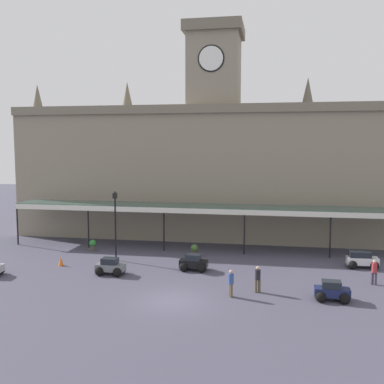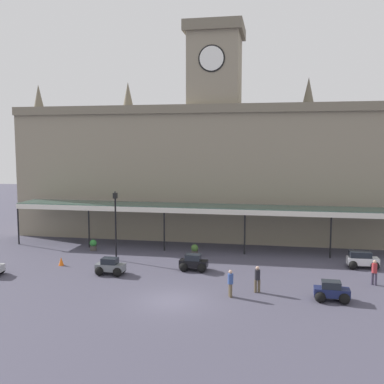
{
  "view_description": "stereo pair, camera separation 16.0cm",
  "coord_description": "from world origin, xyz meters",
  "views": [
    {
      "loc": [
        5.63,
        -24.81,
        9.17
      ],
      "look_at": [
        0.0,
        6.5,
        5.79
      ],
      "focal_mm": 41.55,
      "sensor_mm": 36.0,
      "label": 1
    },
    {
      "loc": [
        5.78,
        -24.78,
        9.17
      ],
      "look_at": [
        0.0,
        6.5,
        5.79
      ],
      "focal_mm": 41.55,
      "sensor_mm": 36.0,
      "label": 2
    }
  ],
  "objects": [
    {
      "name": "victorian_lamppost",
      "position": [
        -6.48,
        8.23,
        3.4
      ],
      "size": [
        0.3,
        0.3,
        5.55
      ],
      "color": "black",
      "rests_on": "ground"
    },
    {
      "name": "entrance_canopy",
      "position": [
        0.0,
        13.32,
        3.72
      ],
      "size": [
        34.87,
        3.26,
        3.86
      ],
      "color": "#38564C",
      "rests_on": "ground"
    },
    {
      "name": "station_building",
      "position": [
        0.0,
        18.75,
        7.07
      ],
      "size": [
        39.26,
        6.42,
        20.57
      ],
      "color": "gray",
      "rests_on": "ground"
    },
    {
      "name": "car_navy_sedan",
      "position": [
        9.27,
        1.7,
        0.5
      ],
      "size": [
        2.08,
        1.56,
        1.19
      ],
      "color": "#19214C",
      "rests_on": "ground"
    },
    {
      "name": "planter_forecourt_centre",
      "position": [
        -9.59,
        10.98,
        0.49
      ],
      "size": [
        0.6,
        0.6,
        0.96
      ],
      "color": "#47423D",
      "rests_on": "ground"
    },
    {
      "name": "car_grey_sedan",
      "position": [
        -5.52,
        4.44,
        0.5
      ],
      "size": [
        2.07,
        1.55,
        1.19
      ],
      "color": "slate",
      "rests_on": "ground"
    },
    {
      "name": "planter_by_canopy",
      "position": [
        -0.56,
        10.76,
        0.49
      ],
      "size": [
        0.6,
        0.6,
        0.96
      ],
      "color": "#47423D",
      "rests_on": "ground"
    },
    {
      "name": "ground_plane",
      "position": [
        0.0,
        0.0,
        0.0
      ],
      "size": [
        140.0,
        140.0,
        0.0
      ],
      "primitive_type": "plane",
      "color": "#454253"
    },
    {
      "name": "car_black_sedan",
      "position": [
        0.11,
        6.52,
        0.5
      ],
      "size": [
        2.07,
        1.55,
        1.19
      ],
      "color": "black",
      "rests_on": "ground"
    },
    {
      "name": "pedestrian_beside_cars",
      "position": [
        12.39,
        5.31,
        0.91
      ],
      "size": [
        0.35,
        0.34,
        1.67
      ],
      "color": "#3F384C",
      "rests_on": "ground"
    },
    {
      "name": "car_white_estate",
      "position": [
        12.4,
        9.39,
        0.56
      ],
      "size": [
        2.28,
        1.59,
        1.27
      ],
      "color": "silver",
      "rests_on": "ground"
    },
    {
      "name": "pedestrian_near_entrance",
      "position": [
        3.33,
        1.28,
        0.91
      ],
      "size": [
        0.34,
        0.37,
        1.67
      ],
      "color": "brown",
      "rests_on": "ground"
    },
    {
      "name": "traffic_cone",
      "position": [
        -10.08,
        5.98,
        0.32
      ],
      "size": [
        0.4,
        0.4,
        0.65
      ],
      "primitive_type": "cone",
      "color": "orange",
      "rests_on": "ground"
    },
    {
      "name": "pedestrian_crossing_forecourt",
      "position": [
        4.9,
        2.42,
        0.91
      ],
      "size": [
        0.38,
        0.34,
        1.67
      ],
      "color": "brown",
      "rests_on": "ground"
    }
  ]
}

